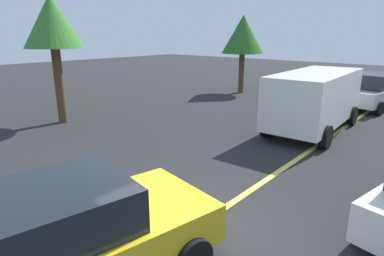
# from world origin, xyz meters

# --- Properties ---
(ground_plane) EXTENTS (80.00, 80.00, 0.00)m
(ground_plane) POSITION_xyz_m (0.00, 0.00, 0.00)
(ground_plane) COLOR #262628
(lane_marking_centre) EXTENTS (28.00, 0.16, 0.01)m
(lane_marking_centre) POSITION_xyz_m (3.00, 0.00, 0.01)
(lane_marking_centre) COLOR #E0D14C
(white_van) EXTENTS (5.29, 2.47, 2.20)m
(white_van) POSITION_xyz_m (7.89, 0.84, 1.27)
(white_van) COLOR white
(white_van) RESTS_ON ground_plane
(car_yellow_far_lane) EXTENTS (4.49, 2.68, 1.60)m
(car_yellow_far_lane) POSITION_xyz_m (-2.19, 0.40, 0.80)
(car_yellow_far_lane) COLOR gold
(car_yellow_far_lane) RESTS_ON ground_plane
(car_silver_crossing) EXTENTS (4.60, 2.50, 1.70)m
(car_silver_crossing) POSITION_xyz_m (13.74, 0.16, 0.85)
(car_silver_crossing) COLOR #B7BABF
(car_silver_crossing) RESTS_ON ground_plane
(tree_centre_verge) EXTENTS (2.52, 2.52, 4.65)m
(tree_centre_verge) POSITION_xyz_m (13.21, 7.44, 3.49)
(tree_centre_verge) COLOR #513823
(tree_centre_verge) RESTS_ON ground_plane
(tree_right_verge) EXTENTS (2.25, 2.25, 4.99)m
(tree_right_verge) POSITION_xyz_m (2.30, 9.11, 3.91)
(tree_right_verge) COLOR #513823
(tree_right_verge) RESTS_ON ground_plane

